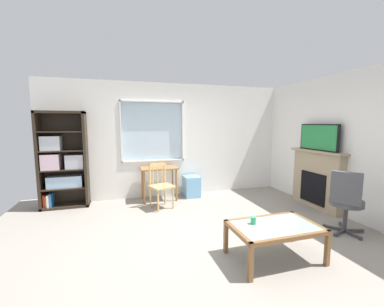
{
  "coord_description": "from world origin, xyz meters",
  "views": [
    {
      "loc": [
        -1.14,
        -3.32,
        1.7
      ],
      "look_at": [
        0.13,
        0.89,
        1.16
      ],
      "focal_mm": 22.77,
      "sensor_mm": 36.0,
      "label": 1
    }
  ],
  "objects": [
    {
      "name": "desk_under_window",
      "position": [
        -0.31,
        1.97,
        0.6
      ],
      "size": [
        0.8,
        0.48,
        0.74
      ],
      "color": "olive",
      "rests_on": "ground"
    },
    {
      "name": "wooden_chair",
      "position": [
        -0.36,
        1.46,
        0.46
      ],
      "size": [
        0.53,
        0.52,
        0.9
      ],
      "color": "tan",
      "rests_on": "ground"
    },
    {
      "name": "bookshelf",
      "position": [
        -2.25,
        2.08,
        0.92
      ],
      "size": [
        0.9,
        0.38,
        1.95
      ],
      "color": "#2D2319",
      "rests_on": "ground"
    },
    {
      "name": "wall_right",
      "position": [
        2.84,
        0.0,
        1.31
      ],
      "size": [
        0.12,
        4.84,
        2.62
      ],
      "primitive_type": "cube",
      "color": "white",
      "rests_on": "ground"
    },
    {
      "name": "fireplace",
      "position": [
        2.68,
        0.57,
        0.59
      ],
      "size": [
        0.26,
        1.26,
        1.17
      ],
      "color": "tan",
      "rests_on": "ground"
    },
    {
      "name": "tv",
      "position": [
        2.66,
        0.57,
        1.43
      ],
      "size": [
        0.06,
        0.93,
        0.52
      ],
      "color": "black",
      "rests_on": "fireplace"
    },
    {
      "name": "sippy_cup",
      "position": [
        0.46,
        -0.72,
        0.49
      ],
      "size": [
        0.07,
        0.07,
        0.09
      ],
      "primitive_type": "cylinder",
      "color": "#33B770",
      "rests_on": "coffee_table"
    },
    {
      "name": "wall_back_with_window",
      "position": [
        0.04,
        2.32,
        1.29
      ],
      "size": [
        5.55,
        0.15,
        2.62
      ],
      "color": "white",
      "rests_on": "ground"
    },
    {
      "name": "ground",
      "position": [
        0.0,
        0.0,
        -0.01
      ],
      "size": [
        6.55,
        5.64,
        0.02
      ],
      "primitive_type": "cube",
      "color": "gray"
    },
    {
      "name": "office_chair",
      "position": [
        2.16,
        -0.56,
        0.55
      ],
      "size": [
        0.62,
        0.57,
        1.0
      ],
      "color": "#4C4C51",
      "rests_on": "ground"
    },
    {
      "name": "plastic_drawer_unit",
      "position": [
        0.46,
        2.02,
        0.24
      ],
      "size": [
        0.35,
        0.4,
        0.48
      ],
      "primitive_type": "cube",
      "color": "#72ADDB",
      "rests_on": "ground"
    },
    {
      "name": "coffee_table",
      "position": [
        0.69,
        -0.84,
        0.38
      ],
      "size": [
        1.09,
        0.68,
        0.44
      ],
      "color": "#8C9E99",
      "rests_on": "ground"
    }
  ]
}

